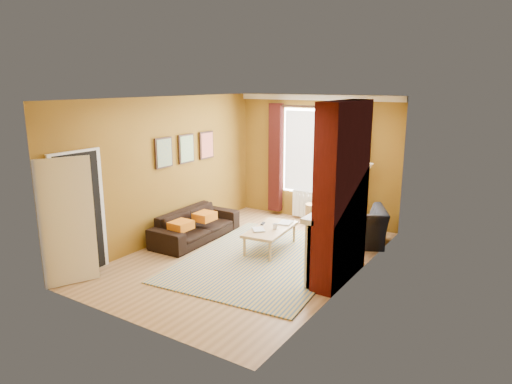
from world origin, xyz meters
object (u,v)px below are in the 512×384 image
coffee_table (270,230)px  floor_lamp (367,179)px  armchair (354,226)px  sofa (196,225)px  wicker_stool (313,214)px

coffee_table → floor_lamp: bearing=51.6°
armchair → coffee_table: size_ratio=0.86×
sofa → coffee_table: sofa is taller
armchair → floor_lamp: 1.10m
sofa → armchair: size_ratio=1.77×
sofa → armchair: 3.10m
sofa → coffee_table: bearing=-81.2°
coffee_table → floor_lamp: (1.17, 1.86, 0.79)m
sofa → armchair: bearing=-65.5°
floor_lamp → coffee_table: bearing=-122.2°
sofa → wicker_stool: size_ratio=4.27×
coffee_table → armchair: bearing=35.5°
armchair → floor_lamp: floor_lamp is taller
armchair → wicker_stool: bearing=-59.4°
armchair → floor_lamp: size_ratio=0.77×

